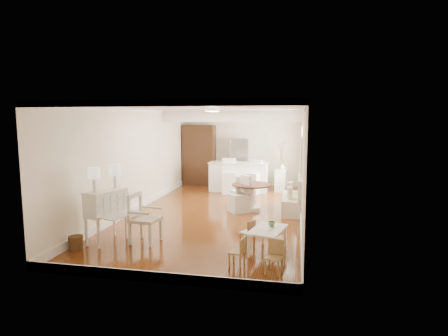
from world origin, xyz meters
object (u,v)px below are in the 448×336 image
(wicker_basket, at_px, (76,243))
(sideboard, at_px, (281,180))
(bar_stool_right, at_px, (253,177))
(secretary_bureau, at_px, (106,216))
(kids_chair_c, at_px, (274,257))
(kids_table, at_px, (268,240))
(slip_chair_far, at_px, (240,191))
(breakfast_counter, at_px, (238,177))
(kids_chair_b, at_px, (247,232))
(bar_stool_left, at_px, (229,176))
(pantry_cabinet, at_px, (199,155))
(kids_chair_a, at_px, (237,251))
(gustavian_armchair, at_px, (145,218))
(dining_table, at_px, (252,197))
(slip_chair_near, at_px, (239,194))
(fridge, at_px, (248,163))

(wicker_basket, relative_size, sideboard, 0.34)
(sideboard, bearing_deg, bar_stool_right, -138.99)
(secretary_bureau, height_order, kids_chair_c, secretary_bureau)
(wicker_basket, bearing_deg, kids_table, 9.33)
(kids_chair_c, bearing_deg, slip_chair_far, 119.58)
(kids_chair_c, distance_m, slip_chair_far, 4.86)
(secretary_bureau, distance_m, bar_stool_right, 6.15)
(secretary_bureau, bearing_deg, slip_chair_far, 76.95)
(bar_stool_right, bearing_deg, breakfast_counter, 176.45)
(kids_chair_b, bearing_deg, bar_stool_right, -145.13)
(wicker_basket, distance_m, bar_stool_left, 6.37)
(pantry_cabinet, relative_size, sideboard, 2.86)
(slip_chair_far, bearing_deg, kids_chair_a, 64.26)
(bar_stool_left, bearing_deg, wicker_basket, -116.42)
(bar_stool_right, relative_size, sideboard, 1.41)
(kids_table, height_order, kids_chair_a, kids_chair_a)
(kids_table, height_order, bar_stool_right, bar_stool_right)
(secretary_bureau, distance_m, gustavian_armchair, 0.81)
(kids_chair_c, bearing_deg, sideboard, 105.91)
(breakfast_counter, bearing_deg, dining_table, -73.42)
(kids_table, relative_size, bar_stool_right, 0.81)
(gustavian_armchair, xyz_separation_m, kids_chair_b, (2.06, 0.27, -0.25))
(slip_chair_near, relative_size, pantry_cabinet, 0.44)
(kids_chair_c, height_order, slip_chair_near, slip_chair_near)
(wicker_basket, relative_size, fridge, 0.15)
(fridge, bearing_deg, sideboard, -26.51)
(wicker_basket, relative_size, slip_chair_far, 0.30)
(secretary_bureau, bearing_deg, kids_chair_a, 2.51)
(kids_chair_b, relative_size, sideboard, 0.65)
(secretary_bureau, bearing_deg, breakfast_counter, 90.57)
(secretary_bureau, bearing_deg, kids_chair_b, 25.12)
(slip_chair_far, bearing_deg, breakfast_counter, -113.76)
(kids_table, xyz_separation_m, kids_chair_c, (0.18, -0.98, 0.05))
(kids_chair_b, relative_size, kids_chair_c, 0.92)
(secretary_bureau, height_order, bar_stool_left, bar_stool_left)
(wicker_basket, distance_m, dining_table, 4.84)
(dining_table, height_order, slip_chair_far, slip_chair_far)
(gustavian_armchair, height_order, kids_chair_a, gustavian_armchair)
(dining_table, relative_size, bar_stool_right, 0.96)
(bar_stool_right, height_order, fridge, fridge)
(slip_chair_far, bearing_deg, pantry_cabinet, -91.40)
(bar_stool_left, distance_m, sideboard, 1.93)
(wicker_basket, distance_m, bar_stool_right, 6.82)
(breakfast_counter, bearing_deg, kids_chair_a, -81.15)
(breakfast_counter, bearing_deg, kids_chair_b, -79.12)
(secretary_bureau, distance_m, wicker_basket, 0.78)
(breakfast_counter, height_order, bar_stool_right, bar_stool_right)
(dining_table, xyz_separation_m, sideboard, (0.67, 3.09, 0.01))
(slip_chair_near, distance_m, bar_stool_right, 2.65)
(slip_chair_far, relative_size, bar_stool_right, 0.80)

